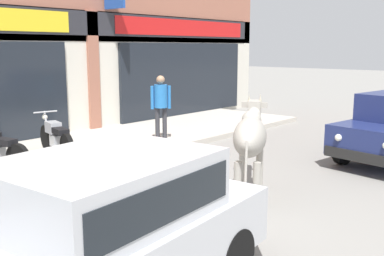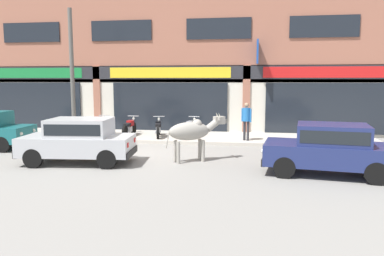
# 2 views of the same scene
# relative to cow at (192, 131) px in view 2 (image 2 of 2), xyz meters

# --- Properties ---
(ground_plane) EXTENTS (90.00, 90.00, 0.00)m
(ground_plane) POSITION_rel_cow_xyz_m (-2.14, 0.93, -1.01)
(ground_plane) COLOR gray
(sidewalk) EXTENTS (19.00, 3.30, 0.14)m
(sidewalk) POSITION_rel_cow_xyz_m (-2.14, 4.78, -0.93)
(sidewalk) COLOR #B7AFA3
(sidewalk) RESTS_ON ground
(shop_building) EXTENTS (23.00, 1.40, 8.57)m
(shop_building) POSITION_rel_cow_xyz_m (-2.14, 6.68, 3.06)
(shop_building) COLOR #9E604C
(shop_building) RESTS_ON ground
(cow) EXTENTS (1.93, 1.31, 1.61)m
(cow) POSITION_rel_cow_xyz_m (0.00, 0.00, 0.00)
(cow) COLOR #9E998E
(cow) RESTS_ON ground
(car_0) EXTENTS (3.72, 1.93, 1.46)m
(car_0) POSITION_rel_cow_xyz_m (-3.58, -0.82, -0.19)
(car_0) COLOR black
(car_0) RESTS_ON ground
(car_2) EXTENTS (3.76, 2.07, 1.46)m
(car_2) POSITION_rel_cow_xyz_m (4.11, -1.16, -0.19)
(car_2) COLOR black
(car_2) RESTS_ON ground
(motorcycle_0) EXTENTS (0.52, 1.81, 0.88)m
(motorcycle_0) POSITION_rel_cow_xyz_m (-4.95, 4.34, -0.48)
(motorcycle_0) COLOR black
(motorcycle_0) RESTS_ON sidewalk
(motorcycle_1) EXTENTS (0.52, 1.81, 0.88)m
(motorcycle_1) POSITION_rel_cow_xyz_m (-3.55, 4.23, -0.48)
(motorcycle_1) COLOR black
(motorcycle_1) RESTS_ON sidewalk
(motorcycle_2) EXTENTS (0.61, 1.79, 0.88)m
(motorcycle_2) POSITION_rel_cow_xyz_m (-2.20, 4.24, -0.48)
(motorcycle_2) COLOR black
(motorcycle_2) RESTS_ON sidewalk
(motorcycle_3) EXTENTS (0.66, 1.79, 0.88)m
(motorcycle_3) POSITION_rel_cow_xyz_m (-0.81, 4.39, -0.48)
(motorcycle_3) COLOR black
(motorcycle_3) RESTS_ON sidewalk
(pedestrian) EXTENTS (0.43, 0.32, 1.60)m
(pedestrian) POSITION_rel_cow_xyz_m (1.73, 3.79, 0.12)
(pedestrian) COLOR #2D2D33
(pedestrian) RESTS_ON sidewalk
(utility_pole) EXTENTS (0.18, 0.18, 5.60)m
(utility_pole) POSITION_rel_cow_xyz_m (-5.83, 3.43, 1.94)
(utility_pole) COLOR #595651
(utility_pole) RESTS_ON sidewalk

